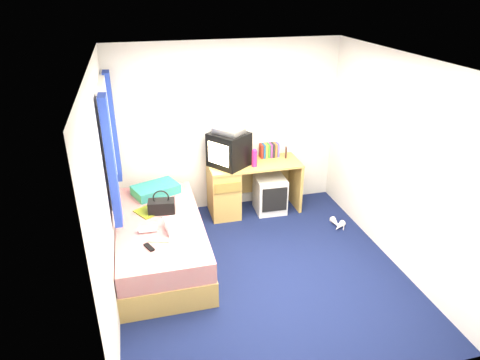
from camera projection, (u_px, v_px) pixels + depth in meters
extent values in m
plane|color=#0C1438|center=(261.00, 270.00, 5.01)|extent=(3.40, 3.40, 0.00)
plane|color=white|center=(266.00, 61.00, 3.99)|extent=(3.40, 3.40, 0.00)
plane|color=silver|center=(228.00, 128.00, 5.99)|extent=(3.20, 0.00, 3.20)
plane|color=silver|center=(334.00, 276.00, 3.01)|extent=(3.20, 0.00, 3.20)
plane|color=silver|center=(105.00, 195.00, 4.14)|extent=(0.00, 3.40, 3.40)
plane|color=silver|center=(398.00, 163.00, 4.86)|extent=(0.00, 3.40, 3.40)
cube|color=tan|center=(161.00, 249.00, 5.15)|extent=(1.00, 2.00, 0.30)
cube|color=olive|center=(208.00, 261.00, 4.91)|extent=(0.02, 0.70, 0.18)
cube|color=silver|center=(160.00, 229.00, 5.04)|extent=(0.98, 1.98, 0.24)
cube|color=#165592|center=(156.00, 190.00, 5.59)|extent=(0.66, 0.54, 0.12)
cube|color=tan|center=(254.00, 164.00, 6.01)|extent=(1.30, 0.55, 0.03)
cube|color=tan|center=(224.00, 191.00, 6.07)|extent=(0.40, 0.52, 0.72)
cube|color=tan|center=(295.00, 183.00, 6.31)|extent=(0.04, 0.52, 0.72)
cube|color=tan|center=(266.00, 174.00, 6.41)|extent=(0.78, 0.03, 0.55)
cube|color=silver|center=(270.00, 194.00, 6.21)|extent=(0.43, 0.43, 0.53)
cube|color=black|center=(229.00, 149.00, 5.85)|extent=(0.63, 0.64, 0.47)
cube|color=#DABD89|center=(218.00, 154.00, 5.69)|extent=(0.23, 0.29, 0.29)
cube|color=#B0B1B3|center=(229.00, 131.00, 5.73)|extent=(0.46, 0.47, 0.07)
cube|color=maroon|center=(261.00, 151.00, 6.16)|extent=(0.03, 0.13, 0.20)
cube|color=navy|center=(263.00, 151.00, 6.16)|extent=(0.03, 0.13, 0.20)
cube|color=gold|center=(266.00, 151.00, 6.17)|extent=(0.03, 0.13, 0.20)
cube|color=#337F33|center=(268.00, 150.00, 6.18)|extent=(0.03, 0.13, 0.20)
cube|color=#7F337F|center=(270.00, 150.00, 6.19)|extent=(0.03, 0.13, 0.20)
cube|color=#262626|center=(273.00, 150.00, 6.20)|extent=(0.03, 0.13, 0.20)
cube|color=#B26633|center=(275.00, 150.00, 6.20)|extent=(0.03, 0.13, 0.20)
cube|color=#4C4C99|center=(277.00, 150.00, 6.21)|extent=(0.03, 0.13, 0.20)
cube|color=black|center=(286.00, 152.00, 6.19)|extent=(0.06, 0.12, 0.14)
cylinder|color=#DD1F66|center=(254.00, 159.00, 5.85)|extent=(0.09, 0.09, 0.23)
cylinder|color=silver|center=(242.00, 159.00, 5.92)|extent=(0.06, 0.06, 0.18)
cube|color=black|center=(162.00, 206.00, 5.13)|extent=(0.34, 0.22, 0.16)
torus|color=black|center=(161.00, 198.00, 5.08)|extent=(0.19, 0.04, 0.19)
cube|color=white|center=(181.00, 224.00, 4.81)|extent=(0.37, 0.32, 0.11)
cube|color=#B7D317|center=(147.00, 212.00, 5.15)|extent=(0.32, 0.35, 0.01)
cylinder|color=white|center=(148.00, 229.00, 4.75)|extent=(0.20, 0.08, 0.07)
cube|color=gold|center=(159.00, 241.00, 4.60)|extent=(0.23, 0.12, 0.01)
cube|color=black|center=(149.00, 247.00, 4.48)|extent=(0.11, 0.17, 0.02)
cube|color=silver|center=(107.00, 140.00, 4.83)|extent=(0.02, 0.90, 1.10)
cube|color=white|center=(100.00, 88.00, 4.58)|extent=(0.06, 1.06, 0.08)
cube|color=white|center=(114.00, 186.00, 5.08)|extent=(0.06, 1.06, 0.08)
cube|color=navy|center=(111.00, 163.00, 4.35)|extent=(0.08, 0.24, 1.40)
cube|color=navy|center=(113.00, 128.00, 5.38)|extent=(0.08, 0.24, 1.40)
cone|color=silver|center=(336.00, 223.00, 5.90)|extent=(0.10, 0.22, 0.09)
cone|color=silver|center=(339.00, 226.00, 5.83)|extent=(0.23, 0.21, 0.09)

